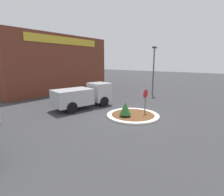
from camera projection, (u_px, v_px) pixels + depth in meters
ground_plane at (133, 116)px, 13.41m from camera, size 120.00×120.00×0.00m
traffic_island at (133, 115)px, 13.40m from camera, size 3.99×3.99×0.13m
stop_sign at (145, 97)px, 13.53m from camera, size 0.69×0.07×2.03m
island_shrub at (125, 108)px, 12.81m from camera, size 0.86×0.86×1.06m
utility_truck at (84, 95)px, 15.67m from camera, size 5.60×3.01×2.11m
storefront_building at (53, 64)px, 24.53m from camera, size 15.12×6.07×7.50m
light_pole at (154, 67)px, 21.44m from camera, size 0.70×0.30×5.86m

